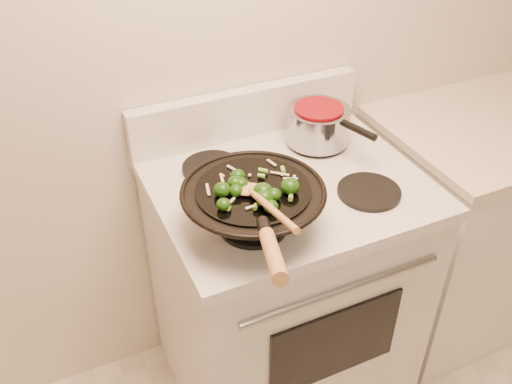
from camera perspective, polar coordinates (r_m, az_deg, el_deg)
name	(u,v)px	position (r m, az deg, el deg)	size (l,w,h in m)	color
stove	(283,289)	(1.97, 2.75, -9.63)	(0.78, 0.67, 1.08)	silver
counter_unit	(468,223)	(2.40, 20.43, -2.91)	(0.75, 0.62, 0.91)	white
wok	(253,206)	(1.45, -0.26, -1.38)	(0.37, 0.60, 0.23)	black
stirfry	(255,190)	(1.39, -0.15, 0.16)	(0.24, 0.24, 0.04)	#143A09
wooden_spoon	(261,200)	(1.33, 0.52, -0.81)	(0.07, 0.29, 0.09)	#AC7843
saucepan	(318,124)	(1.82, 6.26, 6.76)	(0.20, 0.32, 0.12)	gray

